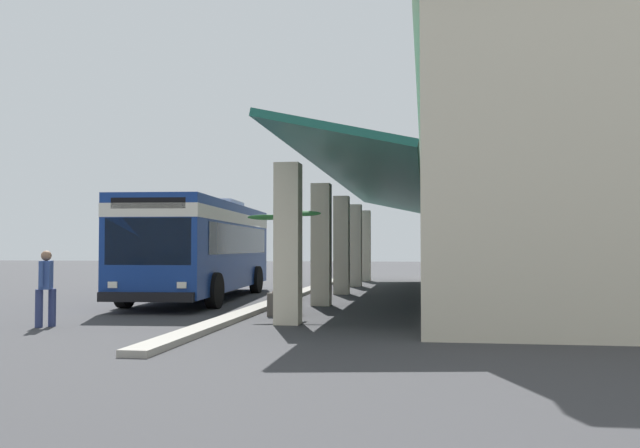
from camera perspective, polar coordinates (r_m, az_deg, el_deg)
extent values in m
plane|color=#38383A|center=(25.09, 9.88, -5.77)|extent=(120.00, 120.00, 0.00)
cube|color=#9E998E|center=(25.66, -1.43, -5.58)|extent=(30.13, 0.50, 0.12)
cube|color=beige|center=(25.82, 20.31, 1.62)|extent=(25.11, 10.68, 6.48)
cube|color=beige|center=(26.27, 20.22, 9.35)|extent=(25.41, 10.98, 0.60)
cube|color=beige|center=(35.40, 3.69, -1.79)|extent=(0.55, 0.55, 3.56)
cube|color=beige|center=(30.40, 2.89, -1.77)|extent=(0.55, 0.55, 3.56)
cube|color=beige|center=(25.40, 1.77, -1.73)|extent=(0.55, 0.55, 3.56)
cube|color=beige|center=(20.43, 0.11, -1.68)|extent=(0.55, 0.55, 3.56)
cube|color=beige|center=(15.48, -2.63, -1.60)|extent=(0.55, 0.55, 3.56)
cube|color=#19594C|center=(25.38, 4.74, 3.09)|extent=(25.11, 3.16, 0.82)
cube|color=#19232D|center=(25.23, 8.48, -2.58)|extent=(21.09, 0.08, 2.40)
cube|color=navy|center=(23.44, -9.60, -1.83)|extent=(11.15, 3.29, 2.75)
cube|color=silver|center=(23.46, -9.59, 0.43)|extent=(11.17, 3.31, 0.36)
cube|color=#19232D|center=(23.73, -9.42, -1.29)|extent=(9.39, 3.20, 0.90)
cube|color=#19232D|center=(18.19, -13.85, -1.38)|extent=(0.21, 2.24, 1.20)
cube|color=black|center=(18.22, -13.84, 1.67)|extent=(0.19, 1.94, 0.28)
cube|color=black|center=(18.11, -14.02, -5.81)|extent=(0.36, 2.46, 0.24)
cube|color=silver|center=(17.90, -11.21, -4.91)|extent=(0.08, 0.24, 0.16)
cube|color=silver|center=(18.47, -16.56, -4.78)|extent=(0.08, 0.24, 0.16)
cube|color=silver|center=(24.95, -8.73, 1.60)|extent=(2.51, 1.94, 0.24)
cylinder|color=black|center=(19.65, -8.62, -5.39)|extent=(1.00, 0.30, 1.00)
cylinder|color=black|center=(20.39, -15.64, -5.22)|extent=(1.00, 0.30, 1.00)
cylinder|color=black|center=(26.22, -5.23, -4.54)|extent=(1.00, 0.30, 1.00)
cylinder|color=black|center=(26.77, -10.63, -4.46)|extent=(1.00, 0.30, 1.00)
cylinder|color=navy|center=(16.14, -21.02, -6.39)|extent=(0.16, 0.16, 0.80)
cylinder|color=navy|center=(16.02, -21.95, -6.41)|extent=(0.16, 0.16, 0.80)
cube|color=#334C8C|center=(16.04, -21.45, -3.89)|extent=(0.52, 0.37, 0.60)
sphere|color=#8C664C|center=(16.03, -21.43, -2.42)|extent=(0.22, 0.22, 0.22)
cylinder|color=#334C8C|center=(16.31, -21.10, -3.75)|extent=(0.09, 0.09, 0.54)
cylinder|color=#334C8C|center=(15.77, -21.81, -3.81)|extent=(0.09, 0.09, 0.54)
cube|color=#4C4742|center=(17.53, -2.94, -6.53)|extent=(0.72, 0.72, 0.57)
cylinder|color=#332319|center=(17.50, -2.94, -5.57)|extent=(0.61, 0.61, 0.02)
cylinder|color=brown|center=(17.47, -2.93, -2.65)|extent=(0.16, 0.16, 1.80)
ellipsoid|color=#286B33|center=(17.01, -2.94, 1.06)|extent=(0.99, 0.39, 0.17)
ellipsoid|color=#286B33|center=(17.44, -1.42, 0.87)|extent=(0.28, 0.94, 0.19)
ellipsoid|color=#286B33|center=(17.86, -2.49, 1.05)|extent=(0.80, 0.34, 0.15)
ellipsoid|color=#286B33|center=(17.48, -4.44, 0.55)|extent=(0.41, 0.94, 0.18)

